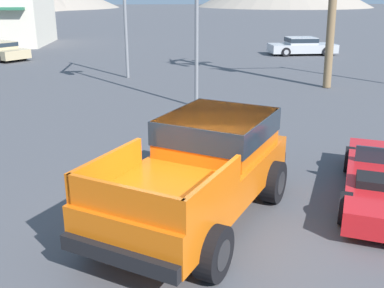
# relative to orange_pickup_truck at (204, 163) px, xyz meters

# --- Properties ---
(ground_plane) EXTENTS (320.00, 320.00, 0.00)m
(ground_plane) POSITION_rel_orange_pickup_truck_xyz_m (-0.35, -0.73, -1.07)
(ground_plane) COLOR #4C4C51
(orange_pickup_truck) EXTENTS (4.34, 5.36, 1.88)m
(orange_pickup_truck) POSITION_rel_orange_pickup_truck_xyz_m (0.00, 0.00, 0.00)
(orange_pickup_truck) COLOR orange
(orange_pickup_truck) RESTS_ON ground_plane
(parked_car_silver) EXTENTS (4.59, 2.05, 1.19)m
(parked_car_silver) POSITION_rel_orange_pickup_truck_xyz_m (9.23, 23.09, -0.46)
(parked_car_silver) COLOR #B7BABF
(parked_car_silver) RESTS_ON ground_plane
(traffic_light_main) EXTENTS (0.38, 3.49, 5.39)m
(traffic_light_main) POSITION_rel_orange_pickup_truck_xyz_m (-2.35, 13.69, 2.69)
(traffic_light_main) COLOR slate
(traffic_light_main) RESTS_ON ground_plane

